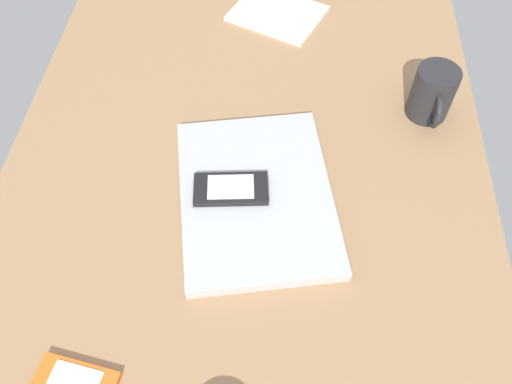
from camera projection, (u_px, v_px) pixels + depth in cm
name	position (u px, v px, depth cm)	size (l,w,h in cm)	color
desk_surface	(246.00, 173.00, 87.32)	(120.00, 80.00, 3.00)	#9E7751
laptop_closed	(256.00, 196.00, 81.69)	(31.22, 23.32, 1.97)	#B7BABC
cell_phone_on_laptop	(231.00, 189.00, 80.57)	(6.99, 12.00, 1.17)	black
cell_phone_on_desk	(75.00, 382.00, 65.86)	(6.70, 11.12, 1.15)	orange
coffee_mug	(432.00, 94.00, 89.28)	(10.77, 7.28, 9.47)	#262628
notepad	(277.00, 13.00, 108.93)	(13.91, 17.68, 0.80)	white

